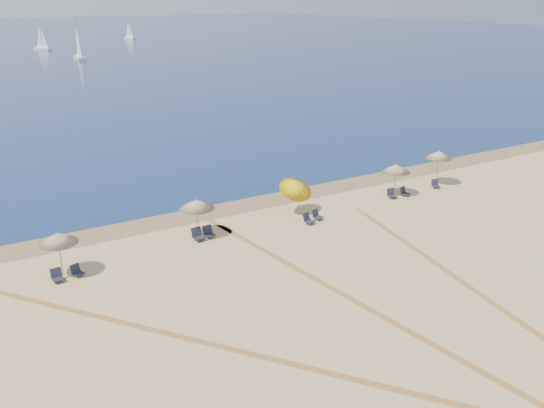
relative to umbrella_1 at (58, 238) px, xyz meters
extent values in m
plane|color=olive|center=(12.80, 4.50, -2.05)|extent=(500.00, 500.00, 0.00)
cylinder|color=gray|center=(0.00, 0.00, -0.95)|extent=(0.05, 0.06, 2.20)
cone|color=beige|center=(0.00, 0.00, 0.00)|extent=(1.97, 1.97, 0.56)
sphere|color=gray|center=(0.00, 0.00, 0.30)|extent=(0.08, 0.08, 0.08)
cylinder|color=gray|center=(8.05, 1.15, -0.98)|extent=(0.05, 0.05, 2.13)
cone|color=beige|center=(8.05, 1.15, -0.07)|extent=(2.10, 2.10, 0.55)
sphere|color=gray|center=(8.05, 1.15, 0.23)|extent=(0.08, 0.08, 0.08)
cylinder|color=gray|center=(15.13, 0.81, -1.08)|extent=(0.05, 1.14, 1.98)
cone|color=yellow|center=(15.13, 1.29, -0.23)|extent=(2.17, 2.16, 1.54)
sphere|color=gray|center=(15.13, 1.29, 0.07)|extent=(0.08, 0.08, 0.08)
cylinder|color=gray|center=(23.21, 0.75, -0.99)|extent=(0.05, 0.05, 2.12)
cone|color=beige|center=(23.21, 0.75, -0.08)|extent=(2.04, 2.04, 0.55)
sphere|color=gray|center=(23.21, 0.75, 0.22)|extent=(0.08, 0.08, 0.08)
cylinder|color=gray|center=(27.64, 0.99, -0.83)|extent=(0.05, 0.05, 2.45)
cone|color=beige|center=(27.64, 0.99, 0.25)|extent=(2.00, 2.00, 0.55)
sphere|color=gray|center=(27.64, 0.99, 0.55)|extent=(0.08, 0.08, 0.08)
cube|color=black|center=(-0.37, -0.72, -1.87)|extent=(0.59, 0.59, 0.05)
cube|color=black|center=(-0.40, -0.46, -1.64)|extent=(0.56, 0.24, 0.49)
cylinder|color=#A5A5AD|center=(-0.59, -0.94, -1.96)|extent=(0.02, 0.02, 0.18)
cylinder|color=#A5A5AD|center=(-0.16, -0.90, -1.96)|extent=(0.02, 0.02, 0.18)
cube|color=black|center=(0.64, -0.59, -1.89)|extent=(0.63, 0.63, 0.04)
cube|color=black|center=(0.56, -0.36, -1.67)|extent=(0.53, 0.34, 0.44)
cylinder|color=#A5A5AD|center=(0.45, -0.83, -1.97)|extent=(0.02, 0.02, 0.16)
cylinder|color=#A5A5AD|center=(0.83, -0.70, -1.97)|extent=(0.02, 0.02, 0.16)
cube|color=black|center=(7.76, 0.38, -1.85)|extent=(0.65, 0.65, 0.06)
cube|color=black|center=(7.74, 0.68, -1.59)|extent=(0.62, 0.27, 0.54)
cylinder|color=#A5A5AD|center=(7.52, 0.14, -1.95)|extent=(0.03, 0.03, 0.20)
cylinder|color=#A5A5AD|center=(8.00, 0.18, -1.95)|extent=(0.03, 0.03, 0.20)
cube|color=black|center=(8.47, 0.44, -1.86)|extent=(0.58, 0.58, 0.05)
cube|color=black|center=(8.47, 0.72, -1.61)|extent=(0.58, 0.22, 0.51)
cylinder|color=#A5A5AD|center=(8.24, 0.23, -1.96)|extent=(0.03, 0.03, 0.19)
cylinder|color=#A5A5AD|center=(8.70, 0.23, -1.96)|extent=(0.03, 0.03, 0.19)
cube|color=black|center=(14.76, -0.81, -1.87)|extent=(0.69, 0.69, 0.05)
cube|color=black|center=(14.68, -0.55, -1.63)|extent=(0.59, 0.36, 0.50)
cylinder|color=#A5A5AD|center=(14.55, -1.08, -1.96)|extent=(0.02, 0.02, 0.18)
cylinder|color=#A5A5AD|center=(14.97, -0.95, -1.96)|extent=(0.02, 0.02, 0.18)
cube|color=black|center=(15.64, -0.50, -1.88)|extent=(0.66, 0.66, 0.05)
cube|color=black|center=(15.57, -0.24, -1.65)|extent=(0.56, 0.33, 0.47)
cylinder|color=#A5A5AD|center=(15.43, -0.75, -1.96)|extent=(0.02, 0.02, 0.17)
cylinder|color=#A5A5AD|center=(15.84, -0.63, -1.96)|extent=(0.02, 0.02, 0.17)
cube|color=black|center=(22.51, 0.17, -1.87)|extent=(0.65, 0.65, 0.05)
cube|color=black|center=(22.56, 0.44, -1.63)|extent=(0.59, 0.30, 0.50)
cylinder|color=#A5A5AD|center=(22.29, 0.01, -1.96)|extent=(0.02, 0.02, 0.18)
cylinder|color=#A5A5AD|center=(22.73, -0.08, -1.96)|extent=(0.02, 0.02, 0.18)
cube|color=black|center=(23.67, 0.06, -1.88)|extent=(0.64, 0.64, 0.05)
cube|color=black|center=(23.61, 0.32, -1.64)|extent=(0.57, 0.31, 0.48)
cylinder|color=#A5A5AD|center=(23.46, -0.18, -1.96)|extent=(0.02, 0.02, 0.18)
cylinder|color=#A5A5AD|center=(23.87, -0.09, -1.96)|extent=(0.02, 0.02, 0.18)
cube|color=black|center=(26.85, 0.24, -1.88)|extent=(0.69, 0.69, 0.05)
cube|color=black|center=(26.96, 0.48, -1.65)|extent=(0.55, 0.39, 0.46)
cylinder|color=#A5A5AD|center=(26.66, 0.14, -1.97)|extent=(0.02, 0.02, 0.17)
cylinder|color=#A5A5AD|center=(27.04, -0.03, -1.97)|extent=(0.02, 0.02, 0.17)
cube|color=white|center=(26.51, 108.01, -1.70)|extent=(1.82, 6.34, 0.69)
cylinder|color=gray|center=(26.51, 108.01, 2.75)|extent=(0.14, 0.14, 9.15)
cube|color=white|center=(56.40, 165.35, -1.80)|extent=(2.80, 4.56, 0.49)
cylinder|color=gray|center=(56.40, 165.35, 1.36)|extent=(0.10, 0.10, 6.50)
cube|color=white|center=(23.86, 137.68, -1.76)|extent=(3.97, 5.02, 0.56)
cylinder|color=gray|center=(23.86, 137.68, 1.89)|extent=(0.11, 0.11, 7.52)
plane|color=tan|center=(11.18, -10.26, -2.05)|extent=(30.95, 30.95, 0.00)
plane|color=tan|center=(11.06, -9.17, -2.05)|extent=(30.95, 30.95, 0.00)
plane|color=tan|center=(16.23, -14.79, -2.05)|extent=(32.83, 32.83, 0.00)
plane|color=tan|center=(16.44, -13.71, -2.05)|extent=(32.83, 32.83, 0.00)
plane|color=tan|center=(3.75, -9.44, -2.05)|extent=(39.19, 39.19, 0.00)
plane|color=tan|center=(3.09, -8.55, -2.05)|extent=(39.19, 39.19, 0.00)
camera|label=1|loc=(-4.28, -27.97, 11.36)|focal=37.66mm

